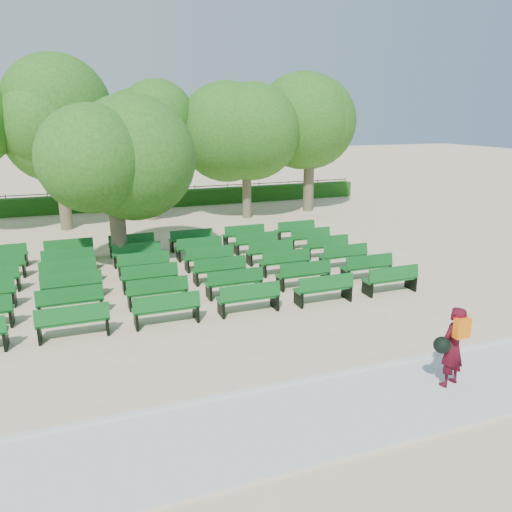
% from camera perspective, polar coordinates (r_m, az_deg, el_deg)
% --- Properties ---
extents(ground, '(120.00, 120.00, 0.00)m').
position_cam_1_polar(ground, '(15.43, -5.12, -3.36)').
color(ground, beige).
extents(paving, '(30.00, 2.20, 0.06)m').
position_cam_1_polar(paving, '(9.18, 7.88, -17.63)').
color(paving, silver).
rests_on(paving, ground).
extents(curb, '(30.00, 0.12, 0.10)m').
position_cam_1_polar(curb, '(10.04, 4.71, -14.22)').
color(curb, silver).
rests_on(curb, ground).
extents(hedge, '(26.00, 0.70, 0.90)m').
position_cam_1_polar(hedge, '(28.71, -12.64, 6.26)').
color(hedge, '#1E5516').
rests_on(hedge, ground).
extents(fence, '(26.00, 0.10, 1.02)m').
position_cam_1_polar(fence, '(29.17, -12.70, 5.50)').
color(fence, black).
rests_on(fence, ground).
extents(tree_line, '(21.80, 6.80, 7.04)m').
position_cam_1_polar(tree_line, '(24.89, -11.27, 3.84)').
color(tree_line, '#2F6B1C').
rests_on(tree_line, ground).
extents(bench_array, '(1.66, 0.52, 1.04)m').
position_cam_1_polar(bench_array, '(16.14, -8.55, -2.29)').
color(bench_array, '#0F5A1D').
rests_on(bench_array, ground).
extents(tree_among, '(4.09, 4.09, 5.90)m').
position_cam_1_polar(tree_among, '(17.25, -16.14, 11.80)').
color(tree_among, brown).
rests_on(tree_among, ground).
extents(person, '(0.79, 0.53, 1.59)m').
position_cam_1_polar(person, '(10.21, 21.48, -9.52)').
color(person, '#450916').
rests_on(person, ground).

